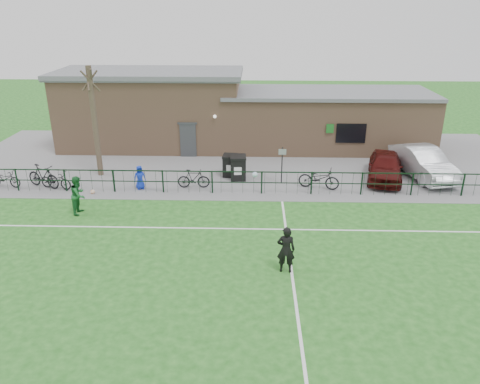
{
  "coord_description": "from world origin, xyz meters",
  "views": [
    {
      "loc": [
        0.58,
        -13.96,
        9.03
      ],
      "look_at": [
        0.0,
        5.0,
        1.3
      ],
      "focal_mm": 35.0,
      "sensor_mm": 36.0,
      "label": 1
    }
  ],
  "objects_px": {
    "bicycle_e": "(319,178)",
    "bare_tree": "(95,123)",
    "sign_post": "(282,166)",
    "ball_ground": "(93,192)",
    "wheelie_bin_right": "(238,168)",
    "car_maroon": "(385,166)",
    "bicycle_c": "(56,180)",
    "bicycle_b": "(43,176)",
    "bicycle_a": "(5,179)",
    "outfield_player": "(79,195)",
    "wheelie_bin_left": "(230,166)",
    "spectator_child": "(140,177)",
    "car_silver": "(423,162)",
    "bicycle_d": "(194,179)"
  },
  "relations": [
    {
      "from": "bicycle_c",
      "to": "ball_ground",
      "type": "bearing_deg",
      "value": -91.5
    },
    {
      "from": "spectator_child",
      "to": "outfield_player",
      "type": "distance_m",
      "value": 3.68
    },
    {
      "from": "car_silver",
      "to": "spectator_child",
      "type": "distance_m",
      "value": 15.35
    },
    {
      "from": "bicycle_b",
      "to": "outfield_player",
      "type": "height_order",
      "value": "outfield_player"
    },
    {
      "from": "car_maroon",
      "to": "bicycle_e",
      "type": "bearing_deg",
      "value": -144.63
    },
    {
      "from": "wheelie_bin_left",
      "to": "car_silver",
      "type": "relative_size",
      "value": 0.23
    },
    {
      "from": "wheelie_bin_right",
      "to": "car_silver",
      "type": "bearing_deg",
      "value": 0.28
    },
    {
      "from": "car_maroon",
      "to": "ball_ground",
      "type": "bearing_deg",
      "value": -156.31
    },
    {
      "from": "bare_tree",
      "to": "car_maroon",
      "type": "height_order",
      "value": "bare_tree"
    },
    {
      "from": "bicycle_a",
      "to": "wheelie_bin_left",
      "type": "bearing_deg",
      "value": -72.29
    },
    {
      "from": "bicycle_d",
      "to": "outfield_player",
      "type": "relative_size",
      "value": 0.94
    },
    {
      "from": "bicycle_c",
      "to": "wheelie_bin_right",
      "type": "bearing_deg",
      "value": -64.45
    },
    {
      "from": "wheelie_bin_right",
      "to": "bicycle_e",
      "type": "xyz_separation_m",
      "value": [
        4.22,
        -1.28,
        -0.06
      ]
    },
    {
      "from": "car_silver",
      "to": "ball_ground",
      "type": "bearing_deg",
      "value": 177.51
    },
    {
      "from": "car_silver",
      "to": "outfield_player",
      "type": "height_order",
      "value": "outfield_player"
    },
    {
      "from": "ball_ground",
      "to": "car_maroon",
      "type": "bearing_deg",
      "value": 9.39
    },
    {
      "from": "bicycle_e",
      "to": "ball_ground",
      "type": "relative_size",
      "value": 9.4
    },
    {
      "from": "wheelie_bin_left",
      "to": "bicycle_a",
      "type": "distance_m",
      "value": 11.86
    },
    {
      "from": "wheelie_bin_right",
      "to": "sign_post",
      "type": "height_order",
      "value": "sign_post"
    },
    {
      "from": "wheelie_bin_right",
      "to": "car_silver",
      "type": "height_order",
      "value": "car_silver"
    },
    {
      "from": "wheelie_bin_left",
      "to": "wheelie_bin_right",
      "type": "xyz_separation_m",
      "value": [
        0.46,
        -0.5,
        0.05
      ]
    },
    {
      "from": "spectator_child",
      "to": "outfield_player",
      "type": "xyz_separation_m",
      "value": [
        -2.09,
        -3.01,
        0.25
      ]
    },
    {
      "from": "wheelie_bin_left",
      "to": "bicycle_e",
      "type": "distance_m",
      "value": 5.01
    },
    {
      "from": "outfield_player",
      "to": "bicycle_d",
      "type": "bearing_deg",
      "value": -52.53
    },
    {
      "from": "bicycle_a",
      "to": "wheelie_bin_right",
      "type": "bearing_deg",
      "value": -74.97
    },
    {
      "from": "car_silver",
      "to": "bare_tree",
      "type": "bearing_deg",
      "value": 168.43
    },
    {
      "from": "bare_tree",
      "to": "ball_ground",
      "type": "distance_m",
      "value": 4.04
    },
    {
      "from": "wheelie_bin_left",
      "to": "bicycle_a",
      "type": "height_order",
      "value": "wheelie_bin_left"
    },
    {
      "from": "sign_post",
      "to": "ball_ground",
      "type": "relative_size",
      "value": 8.91
    },
    {
      "from": "car_silver",
      "to": "bicycle_c",
      "type": "relative_size",
      "value": 2.79
    },
    {
      "from": "bicycle_b",
      "to": "bicycle_c",
      "type": "bearing_deg",
      "value": -80.97
    },
    {
      "from": "bicycle_c",
      "to": "sign_post",
      "type": "bearing_deg",
      "value": -69.42
    },
    {
      "from": "bicycle_c",
      "to": "bicycle_b",
      "type": "bearing_deg",
      "value": 91.65
    },
    {
      "from": "car_silver",
      "to": "bicycle_b",
      "type": "bearing_deg",
      "value": 173.97
    },
    {
      "from": "bicycle_d",
      "to": "bicycle_b",
      "type": "bearing_deg",
      "value": 89.99
    },
    {
      "from": "car_maroon",
      "to": "bicycle_c",
      "type": "bearing_deg",
      "value": -159.44
    },
    {
      "from": "wheelie_bin_right",
      "to": "bicycle_c",
      "type": "relative_size",
      "value": 0.69
    },
    {
      "from": "bicycle_b",
      "to": "car_silver",
      "type": "bearing_deg",
      "value": -61.19
    },
    {
      "from": "spectator_child",
      "to": "car_silver",
      "type": "bearing_deg",
      "value": -15.04
    },
    {
      "from": "car_silver",
      "to": "outfield_player",
      "type": "bearing_deg",
      "value": -175.27
    },
    {
      "from": "sign_post",
      "to": "bicycle_b",
      "type": "relative_size",
      "value": 0.98
    },
    {
      "from": "bicycle_a",
      "to": "outfield_player",
      "type": "xyz_separation_m",
      "value": [
        5.03,
        -3.05,
        0.41
      ]
    },
    {
      "from": "bicycle_c",
      "to": "outfield_player",
      "type": "bearing_deg",
      "value": -126.8
    },
    {
      "from": "sign_post",
      "to": "ball_ground",
      "type": "xyz_separation_m",
      "value": [
        -9.63,
        -1.75,
        -0.91
      ]
    },
    {
      "from": "car_silver",
      "to": "ball_ground",
      "type": "relative_size",
      "value": 22.11
    },
    {
      "from": "bicycle_e",
      "to": "wheelie_bin_right",
      "type": "bearing_deg",
      "value": 89.03
    },
    {
      "from": "bicycle_d",
      "to": "bicycle_e",
      "type": "height_order",
      "value": "bicycle_e"
    },
    {
      "from": "wheelie_bin_left",
      "to": "car_maroon",
      "type": "xyz_separation_m",
      "value": [
        8.44,
        -0.33,
        0.18
      ]
    },
    {
      "from": "sign_post",
      "to": "car_silver",
      "type": "xyz_separation_m",
      "value": [
        7.81,
        1.29,
        -0.18
      ]
    },
    {
      "from": "bicycle_e",
      "to": "bare_tree",
      "type": "bearing_deg",
      "value": 97.7
    }
  ]
}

